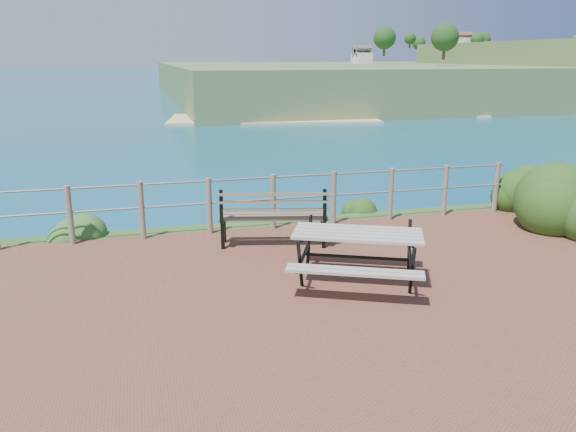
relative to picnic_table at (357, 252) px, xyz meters
name	(u,v)px	position (x,y,z in m)	size (l,w,h in m)	color
ground	(335,305)	(-0.52, -0.58, -0.47)	(10.00, 7.00, 0.12)	brown
ocean	(140,65)	(-0.52, 199.42, -0.47)	(1200.00, 1200.00, 0.00)	#15637F
safety_railing	(273,199)	(-0.52, 2.77, 0.10)	(9.40, 0.10, 1.00)	#6B5B4C
distant_bay	(560,67)	(172.55, 202.02, -1.99)	(290.00, 232.36, 24.00)	#496532
picnic_table	(357,252)	(0.00, 0.00, 0.00)	(1.87, 1.39, 0.73)	#A59E94
park_bench	(273,208)	(-0.73, 1.86, 0.19)	(1.83, 0.84, 1.00)	brown
shrub_right_front	(571,234)	(4.55, 1.15, -0.47)	(1.45, 1.45, 2.05)	#1B4214
shrub_right_edge	(519,209)	(4.74, 2.83, -0.47)	(1.04, 1.04, 1.48)	#1B4214
shrub_lip_west	(76,235)	(-3.97, 3.32, -0.47)	(0.84, 0.84, 0.61)	#205622
shrub_lip_east	(365,208)	(1.67, 3.70, -0.47)	(0.75, 0.75, 0.49)	#1B4214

